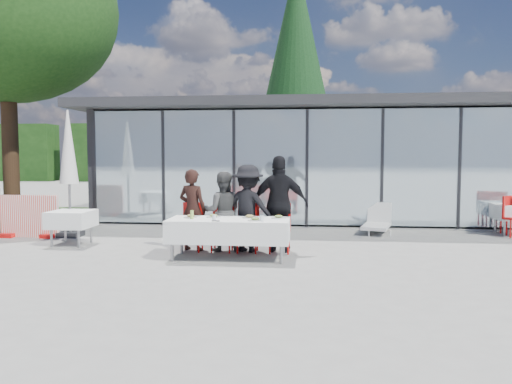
% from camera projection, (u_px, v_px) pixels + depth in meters
% --- Properties ---
extents(ground, '(90.00, 90.00, 0.00)m').
position_uv_depth(ground, '(251.00, 258.00, 9.39)').
color(ground, gray).
rests_on(ground, ground).
extents(pavilion, '(14.80, 8.80, 3.44)m').
position_uv_depth(pavilion, '(336.00, 150.00, 17.13)').
color(pavilion, gray).
rests_on(pavilion, ground).
extents(treeline, '(62.50, 2.00, 4.40)m').
position_uv_depth(treeline, '(267.00, 152.00, 37.22)').
color(treeline, black).
rests_on(treeline, ground).
extents(dining_table, '(2.26, 0.96, 0.75)m').
position_uv_depth(dining_table, '(229.00, 230.00, 9.33)').
color(dining_table, white).
rests_on(dining_table, ground).
extents(diner_a, '(0.76, 0.76, 1.66)m').
position_uv_depth(diner_a, '(192.00, 210.00, 10.14)').
color(diner_a, black).
rests_on(diner_a, ground).
extents(diner_chair_a, '(0.44, 0.44, 0.97)m').
position_uv_depth(diner_chair_a, '(193.00, 224.00, 10.16)').
color(diner_chair_a, red).
rests_on(diner_chair_a, ground).
extents(diner_b, '(0.87, 0.87, 1.61)m').
position_uv_depth(diner_b, '(223.00, 211.00, 10.08)').
color(diner_b, '#474747').
rests_on(diner_b, ground).
extents(diner_chair_b, '(0.44, 0.44, 0.97)m').
position_uv_depth(diner_chair_b, '(223.00, 224.00, 10.10)').
color(diner_chair_b, red).
rests_on(diner_chair_b, ground).
extents(diner_c, '(1.40, 1.40, 1.75)m').
position_uv_depth(diner_c, '(248.00, 208.00, 10.02)').
color(diner_c, black).
rests_on(diner_c, ground).
extents(diner_chair_c, '(0.44, 0.44, 0.97)m').
position_uv_depth(diner_chair_c, '(248.00, 225.00, 10.04)').
color(diner_chair_c, red).
rests_on(diner_chair_c, ground).
extents(diner_d, '(1.22, 1.22, 1.93)m').
position_uv_depth(diner_d, '(280.00, 204.00, 9.95)').
color(diner_d, black).
rests_on(diner_d, ground).
extents(diner_chair_d, '(0.44, 0.44, 0.97)m').
position_uv_depth(diner_chair_d, '(280.00, 225.00, 9.98)').
color(diner_chair_d, red).
rests_on(diner_chair_d, ground).
extents(plate_a, '(0.27, 0.27, 0.07)m').
position_uv_depth(plate_a, '(191.00, 216.00, 9.48)').
color(plate_a, white).
rests_on(plate_a, dining_table).
extents(plate_b, '(0.27, 0.27, 0.07)m').
position_uv_depth(plate_b, '(214.00, 216.00, 9.53)').
color(plate_b, white).
rests_on(plate_b, dining_table).
extents(plate_c, '(0.27, 0.27, 0.07)m').
position_uv_depth(plate_c, '(250.00, 217.00, 9.42)').
color(plate_c, white).
rests_on(plate_c, dining_table).
extents(plate_d, '(0.27, 0.27, 0.07)m').
position_uv_depth(plate_d, '(279.00, 217.00, 9.37)').
color(plate_d, white).
rests_on(plate_d, dining_table).
extents(plate_extra, '(0.27, 0.27, 0.07)m').
position_uv_depth(plate_extra, '(255.00, 219.00, 9.03)').
color(plate_extra, white).
rests_on(plate_extra, dining_table).
extents(juice_bottle, '(0.06, 0.06, 0.16)m').
position_uv_depth(juice_bottle, '(192.00, 215.00, 9.30)').
color(juice_bottle, '#9CBF4F').
rests_on(juice_bottle, dining_table).
extents(drinking_glasses, '(0.95, 0.11, 0.10)m').
position_uv_depth(drinking_glasses, '(238.00, 218.00, 9.04)').
color(drinking_glasses, silver).
rests_on(drinking_glasses, dining_table).
extents(folded_eyeglasses, '(0.14, 0.03, 0.01)m').
position_uv_depth(folded_eyeglasses, '(216.00, 221.00, 8.96)').
color(folded_eyeglasses, black).
rests_on(folded_eyeglasses, dining_table).
extents(spare_table_left, '(0.86, 0.86, 0.74)m').
position_uv_depth(spare_table_left, '(71.00, 219.00, 10.79)').
color(spare_table_left, white).
rests_on(spare_table_left, ground).
extents(spare_chair_a, '(0.62, 0.62, 0.97)m').
position_uv_depth(spare_chair_a, '(512.00, 214.00, 11.86)').
color(spare_chair_a, red).
rests_on(spare_chair_a, ground).
extents(market_umbrella, '(0.50, 0.50, 3.00)m').
position_uv_depth(market_umbrella, '(68.00, 155.00, 11.76)').
color(market_umbrella, black).
rests_on(market_umbrella, ground).
extents(lounger, '(0.92, 1.44, 0.72)m').
position_uv_depth(lounger, '(377.00, 222.00, 12.61)').
color(lounger, silver).
rests_on(lounger, ground).
extents(deciduous_tree, '(7.04, 6.40, 9.38)m').
position_uv_depth(deciduous_tree, '(6.00, 12.00, 15.76)').
color(deciduous_tree, '#382316').
rests_on(deciduous_tree, ground).
extents(conifer_tree, '(4.00, 4.00, 10.50)m').
position_uv_depth(conifer_tree, '(296.00, 63.00, 21.81)').
color(conifer_tree, '#382316').
rests_on(conifer_tree, ground).
extents(grass_patch, '(5.00, 5.00, 0.02)m').
position_uv_depth(grass_patch, '(13.00, 215.00, 16.22)').
color(grass_patch, '#385926').
rests_on(grass_patch, ground).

